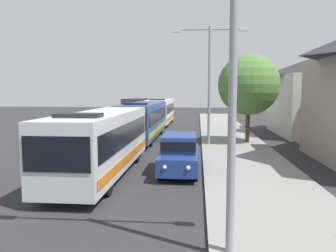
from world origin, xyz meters
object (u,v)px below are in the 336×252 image
(streetlamp_mid, at_px, (209,74))
(roadside_tree, at_px, (249,85))
(bus_middle, at_px, (160,111))
(box_truck_oncoming, at_px, (134,110))
(bus_second_in_line, at_px, (143,119))
(white_suv, at_px, (180,152))
(streetlamp_near, at_px, (233,55))
(bus_lead, at_px, (102,140))

(streetlamp_mid, relative_size, roadside_tree, 1.27)
(bus_middle, xyz_separation_m, box_truck_oncoming, (-3.30, 0.34, 0.02))
(bus_second_in_line, bearing_deg, white_suv, -71.79)
(bus_middle, height_order, streetlamp_near, streetlamp_near)
(streetlamp_mid, bearing_deg, bus_middle, 108.75)
(bus_middle, relative_size, roadside_tree, 1.59)
(white_suv, bearing_deg, bus_lead, -166.68)
(box_truck_oncoming, relative_size, streetlamp_near, 1.03)
(bus_middle, distance_m, white_suv, 24.15)
(box_truck_oncoming, bearing_deg, bus_middle, -5.84)
(streetlamp_mid, height_order, roadside_tree, streetlamp_mid)
(white_suv, xyz_separation_m, box_truck_oncoming, (-7.00, 24.19, 0.68))
(roadside_tree, bearing_deg, bus_middle, 119.91)
(box_truck_oncoming, bearing_deg, bus_lead, -82.50)
(bus_second_in_line, relative_size, bus_middle, 1.10)
(streetlamp_mid, bearing_deg, box_truck_oncoming, 118.18)
(bus_middle, height_order, streetlamp_mid, streetlamp_mid)
(bus_second_in_line, height_order, streetlamp_mid, streetlamp_mid)
(streetlamp_near, bearing_deg, bus_second_in_line, 105.27)
(streetlamp_near, relative_size, streetlamp_mid, 0.90)
(box_truck_oncoming, xyz_separation_m, roadside_tree, (11.69, -14.93, 2.83))
(bus_lead, bearing_deg, white_suv, 13.32)
(bus_second_in_line, distance_m, bus_middle, 12.61)
(streetlamp_near, bearing_deg, bus_lead, 125.18)
(roadside_tree, bearing_deg, bus_second_in_line, 166.74)
(bus_lead, distance_m, bus_second_in_line, 12.12)
(box_truck_oncoming, distance_m, streetlamp_mid, 18.77)
(box_truck_oncoming, height_order, roadside_tree, roadside_tree)
(white_suv, distance_m, streetlamp_mid, 9.18)
(bus_second_in_line, xyz_separation_m, box_truck_oncoming, (-3.30, 12.95, 0.02))
(bus_lead, height_order, streetlamp_mid, streetlamp_mid)
(bus_middle, height_order, box_truck_oncoming, bus_middle)
(bus_middle, bearing_deg, streetlamp_near, -80.54)
(bus_lead, xyz_separation_m, bus_second_in_line, (0.00, 12.12, 0.00))
(bus_second_in_line, distance_m, streetlamp_near, 20.75)
(bus_second_in_line, relative_size, roadside_tree, 1.74)
(bus_middle, xyz_separation_m, white_suv, (3.70, -23.86, -0.66))
(box_truck_oncoming, bearing_deg, bus_second_in_line, -75.69)
(bus_lead, distance_m, bus_middle, 24.73)
(bus_second_in_line, distance_m, white_suv, 11.85)
(streetlamp_mid, bearing_deg, roadside_tree, 23.69)
(streetlamp_near, xyz_separation_m, streetlamp_mid, (0.00, 16.49, 0.41))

